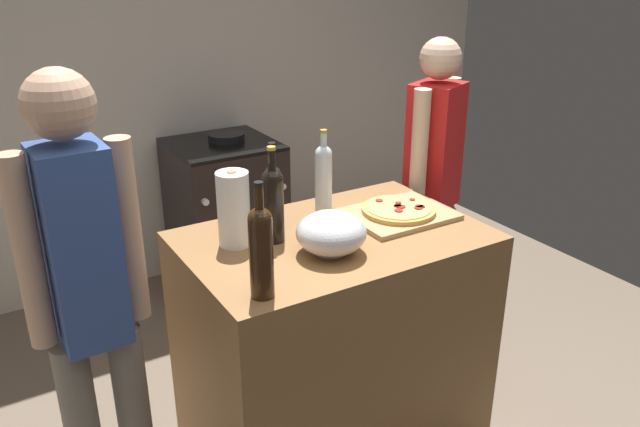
% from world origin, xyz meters
% --- Properties ---
extents(ground_plane, '(4.44, 3.05, 0.02)m').
position_xyz_m(ground_plane, '(0.00, 1.22, -0.01)').
color(ground_plane, '#6B5B4C').
extents(kitchen_wall_rear, '(4.44, 0.10, 2.60)m').
position_xyz_m(kitchen_wall_rear, '(0.00, 2.50, 1.30)').
color(kitchen_wall_rear, '#BCB7AD').
rests_on(kitchen_wall_rear, ground_plane).
extents(counter, '(1.11, 0.73, 0.94)m').
position_xyz_m(counter, '(-0.07, 0.65, 0.47)').
color(counter, olive).
rests_on(counter, ground_plane).
extents(cutting_board, '(0.40, 0.32, 0.02)m').
position_xyz_m(cutting_board, '(0.24, 0.67, 0.95)').
color(cutting_board, tan).
rests_on(cutting_board, counter).
extents(pizza, '(0.29, 0.29, 0.03)m').
position_xyz_m(pizza, '(0.24, 0.67, 0.97)').
color(pizza, tan).
rests_on(pizza, cutting_board).
extents(mixing_bowl, '(0.25, 0.25, 0.15)m').
position_xyz_m(mixing_bowl, '(-0.17, 0.53, 1.01)').
color(mixing_bowl, '#B2B2B7').
rests_on(mixing_bowl, counter).
extents(paper_towel_roll, '(0.12, 0.12, 0.28)m').
position_xyz_m(paper_towel_roll, '(-0.42, 0.77, 1.07)').
color(paper_towel_roll, white).
rests_on(paper_towel_roll, counter).
extents(wine_bottle_dark, '(0.07, 0.07, 0.37)m').
position_xyz_m(wine_bottle_dark, '(-0.50, 0.39, 1.10)').
color(wine_bottle_dark, '#331E0F').
rests_on(wine_bottle_dark, counter).
extents(wine_bottle_green, '(0.07, 0.07, 0.33)m').
position_xyz_m(wine_bottle_green, '(-0.23, 0.84, 1.07)').
color(wine_bottle_green, black).
rests_on(wine_bottle_green, counter).
extents(wine_bottle_amber, '(0.08, 0.08, 0.36)m').
position_xyz_m(wine_bottle_amber, '(-0.29, 0.73, 1.09)').
color(wine_bottle_amber, black).
rests_on(wine_bottle_amber, counter).
extents(wine_bottle_clear, '(0.07, 0.07, 0.35)m').
position_xyz_m(wine_bottle_clear, '(-0.01, 0.84, 1.09)').
color(wine_bottle_clear, silver).
rests_on(wine_bottle_clear, counter).
extents(stove, '(0.57, 0.59, 0.95)m').
position_xyz_m(stove, '(0.09, 2.10, 0.46)').
color(stove, black).
rests_on(stove, ground_plane).
extents(person_in_stripes, '(0.36, 0.21, 1.63)m').
position_xyz_m(person_in_stripes, '(-0.96, 0.62, 0.93)').
color(person_in_stripes, slate).
rests_on(person_in_stripes, ground_plane).
extents(person_in_red, '(0.37, 0.28, 1.57)m').
position_xyz_m(person_in_red, '(0.70, 1.01, 0.90)').
color(person_in_red, '#D88C4C').
rests_on(person_in_red, ground_plane).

